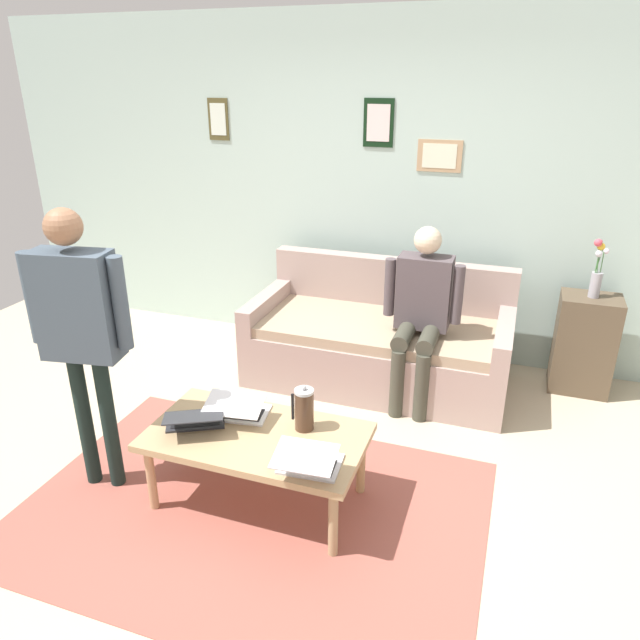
{
  "coord_description": "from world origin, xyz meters",
  "views": [
    {
      "loc": [
        -1.07,
        2.5,
        2.24
      ],
      "look_at": [
        0.06,
        -0.72,
        0.8
      ],
      "focal_mm": 33.05,
      "sensor_mm": 36.0,
      "label": 1
    }
  ],
  "objects_px": {
    "side_shelf": "(584,344)",
    "person_standing": "(79,319)",
    "laptop_right": "(195,419)",
    "person_seated": "(421,307)",
    "coffee_table": "(257,441)",
    "flower_vase": "(597,273)",
    "couch": "(379,342)",
    "laptop_center": "(238,410)",
    "french_press": "(304,409)",
    "laptop_left": "(309,461)"
  },
  "relations": [
    {
      "from": "flower_vase",
      "to": "person_seated",
      "type": "bearing_deg",
      "value": 26.13
    },
    {
      "from": "couch",
      "to": "side_shelf",
      "type": "bearing_deg",
      "value": -167.51
    },
    {
      "from": "laptop_center",
      "to": "laptop_right",
      "type": "xyz_separation_m",
      "value": [
        0.18,
        0.16,
        -0.0
      ]
    },
    {
      "from": "laptop_left",
      "to": "person_standing",
      "type": "bearing_deg",
      "value": -1.8
    },
    {
      "from": "laptop_center",
      "to": "person_standing",
      "type": "height_order",
      "value": "person_standing"
    },
    {
      "from": "french_press",
      "to": "person_seated",
      "type": "xyz_separation_m",
      "value": [
        -0.39,
        -1.28,
        0.17
      ]
    },
    {
      "from": "laptop_right",
      "to": "laptop_center",
      "type": "bearing_deg",
      "value": -138.27
    },
    {
      "from": "coffee_table",
      "to": "laptop_center",
      "type": "bearing_deg",
      "value": -36.11
    },
    {
      "from": "side_shelf",
      "to": "person_standing",
      "type": "bearing_deg",
      "value": 38.37
    },
    {
      "from": "couch",
      "to": "person_standing",
      "type": "xyz_separation_m",
      "value": [
        1.2,
        1.79,
        0.74
      ]
    },
    {
      "from": "side_shelf",
      "to": "flower_vase",
      "type": "height_order",
      "value": "flower_vase"
    },
    {
      "from": "laptop_right",
      "to": "flower_vase",
      "type": "bearing_deg",
      "value": -136.36
    },
    {
      "from": "couch",
      "to": "side_shelf",
      "type": "xyz_separation_m",
      "value": [
        -1.48,
        -0.33,
        0.07
      ]
    },
    {
      "from": "laptop_center",
      "to": "flower_vase",
      "type": "distance_m",
      "value": 2.7
    },
    {
      "from": "person_standing",
      "to": "coffee_table",
      "type": "bearing_deg",
      "value": -170.46
    },
    {
      "from": "laptop_center",
      "to": "person_seated",
      "type": "distance_m",
      "value": 1.53
    },
    {
      "from": "laptop_center",
      "to": "side_shelf",
      "type": "relative_size",
      "value": 0.49
    },
    {
      "from": "person_standing",
      "to": "person_seated",
      "type": "bearing_deg",
      "value": -134.5
    },
    {
      "from": "laptop_center",
      "to": "french_press",
      "type": "relative_size",
      "value": 1.35
    },
    {
      "from": "coffee_table",
      "to": "person_standing",
      "type": "relative_size",
      "value": 0.72
    },
    {
      "from": "flower_vase",
      "to": "person_standing",
      "type": "xyz_separation_m",
      "value": [
        2.68,
        2.12,
        0.12
      ]
    },
    {
      "from": "coffee_table",
      "to": "laptop_right",
      "type": "height_order",
      "value": "laptop_right"
    },
    {
      "from": "french_press",
      "to": "flower_vase",
      "type": "height_order",
      "value": "flower_vase"
    },
    {
      "from": "coffee_table",
      "to": "laptop_right",
      "type": "bearing_deg",
      "value": 6.17
    },
    {
      "from": "laptop_right",
      "to": "flower_vase",
      "type": "distance_m",
      "value": 2.94
    },
    {
      "from": "couch",
      "to": "laptop_center",
      "type": "relative_size",
      "value": 5.35
    },
    {
      "from": "laptop_center",
      "to": "side_shelf",
      "type": "xyz_separation_m",
      "value": [
        -1.93,
        -1.84,
        -0.11
      ]
    },
    {
      "from": "laptop_left",
      "to": "person_standing",
      "type": "distance_m",
      "value": 1.41
    },
    {
      "from": "french_press",
      "to": "person_standing",
      "type": "relative_size",
      "value": 0.16
    },
    {
      "from": "laptop_left",
      "to": "person_seated",
      "type": "distance_m",
      "value": 1.64
    },
    {
      "from": "person_standing",
      "to": "person_seated",
      "type": "xyz_separation_m",
      "value": [
        -1.54,
        -1.57,
        -0.32
      ]
    },
    {
      "from": "laptop_left",
      "to": "laptop_right",
      "type": "distance_m",
      "value": 0.74
    },
    {
      "from": "laptop_center",
      "to": "french_press",
      "type": "height_order",
      "value": "french_press"
    },
    {
      "from": "couch",
      "to": "person_seated",
      "type": "distance_m",
      "value": 0.59
    },
    {
      "from": "couch",
      "to": "person_standing",
      "type": "relative_size",
      "value": 1.19
    },
    {
      "from": "french_press",
      "to": "coffee_table",
      "type": "bearing_deg",
      "value": 30.82
    },
    {
      "from": "coffee_table",
      "to": "person_seated",
      "type": "bearing_deg",
      "value": -113.67
    },
    {
      "from": "laptop_right",
      "to": "person_seated",
      "type": "xyz_separation_m",
      "value": [
        -0.97,
        -1.45,
        0.25
      ]
    },
    {
      "from": "coffee_table",
      "to": "laptop_center",
      "type": "height_order",
      "value": "laptop_center"
    },
    {
      "from": "side_shelf",
      "to": "couch",
      "type": "bearing_deg",
      "value": 12.49
    },
    {
      "from": "couch",
      "to": "coffee_table",
      "type": "xyz_separation_m",
      "value": [
        0.28,
        1.64,
        0.09
      ]
    },
    {
      "from": "laptop_right",
      "to": "laptop_left",
      "type": "bearing_deg",
      "value": 167.72
    },
    {
      "from": "laptop_center",
      "to": "flower_vase",
      "type": "xyz_separation_m",
      "value": [
        -1.92,
        -1.85,
        0.45
      ]
    },
    {
      "from": "laptop_center",
      "to": "laptop_right",
      "type": "distance_m",
      "value": 0.24
    },
    {
      "from": "side_shelf",
      "to": "person_seated",
      "type": "xyz_separation_m",
      "value": [
        1.14,
        0.55,
        0.35
      ]
    },
    {
      "from": "couch",
      "to": "flower_vase",
      "type": "height_order",
      "value": "flower_vase"
    },
    {
      "from": "laptop_right",
      "to": "flower_vase",
      "type": "xyz_separation_m",
      "value": [
        -2.11,
        -2.01,
        0.45
      ]
    },
    {
      "from": "side_shelf",
      "to": "coffee_table",
      "type": "bearing_deg",
      "value": 48.19
    },
    {
      "from": "side_shelf",
      "to": "person_standing",
      "type": "relative_size",
      "value": 0.46
    },
    {
      "from": "laptop_center",
      "to": "flower_vase",
      "type": "bearing_deg",
      "value": -136.19
    }
  ]
}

